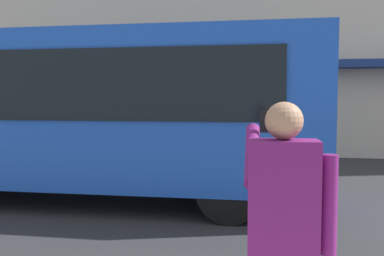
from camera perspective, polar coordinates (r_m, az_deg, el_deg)
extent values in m
plane|color=#2B2B2D|center=(7.54, 10.81, -10.46)|extent=(60.00, 60.00, 0.00)
cube|color=navy|center=(14.06, 24.74, 8.16)|extent=(4.40, 1.10, 0.24)
cube|color=#1947AD|center=(7.90, -16.36, 2.57)|extent=(9.00, 2.50, 2.60)
cube|color=black|center=(6.79, -21.01, 5.66)|extent=(7.60, 0.06, 1.10)
cylinder|color=black|center=(8.36, 6.30, -5.51)|extent=(1.00, 0.28, 1.00)
cylinder|color=black|center=(6.20, 5.30, -8.80)|extent=(1.00, 0.28, 1.00)
cube|color=#6B1960|center=(2.45, 12.67, -9.35)|extent=(0.40, 0.24, 0.66)
sphere|color=#A87A5B|center=(2.39, 12.82, 0.99)|extent=(0.22, 0.22, 0.22)
cylinder|color=#6B1960|center=(2.49, 18.74, -10.20)|extent=(0.09, 0.09, 0.58)
cylinder|color=#6B1960|center=(2.56, 8.49, -3.71)|extent=(0.09, 0.48, 0.37)
cube|color=black|center=(2.68, 10.27, 0.90)|extent=(0.07, 0.01, 0.14)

